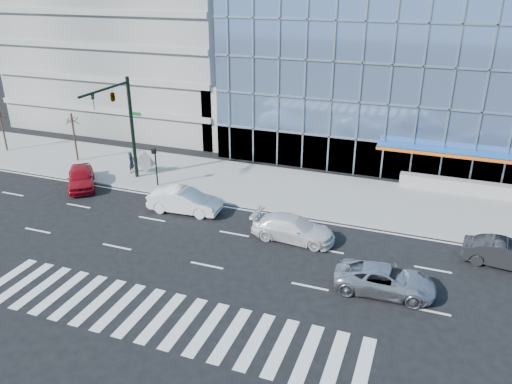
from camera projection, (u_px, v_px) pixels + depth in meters
ground at (234, 234)px, 31.59m from camera, size 160.00×160.00×0.00m
sidewalk at (274, 187)px, 38.44m from camera, size 120.00×8.00×0.15m
theatre_building at (479, 64)px, 46.47m from camera, size 42.00×26.00×15.00m
parking_garage at (158, 24)px, 56.35m from camera, size 24.00×24.00×20.00m
ramp_block at (248, 112)px, 47.79m from camera, size 6.00×8.00×6.00m
traffic_signal at (119, 107)px, 36.58m from camera, size 1.14×5.74×8.00m
ped_signal_post at (155, 161)px, 37.71m from camera, size 0.30×0.33×3.00m
street_tree_near at (72, 120)px, 42.29m from camera, size 1.10×1.10×4.23m
street_tree_far at (0, 115)px, 44.99m from camera, size 1.10×1.10×3.87m
silver_suv at (385, 280)px, 25.55m from camera, size 5.24×2.60×1.43m
white_suv at (293, 228)px, 30.66m from camera, size 5.25×2.29×1.50m
white_sedan at (184, 201)px, 34.23m from camera, size 5.13×2.09×1.65m
dark_sedan at (506, 254)px, 27.82m from camera, size 4.69×2.05×1.50m
red_sedan at (81, 177)px, 38.25m from camera, size 4.42×4.91×1.62m
pedestrian at (132, 162)px, 40.71m from camera, size 0.46×0.66×1.75m
tilted_panel at (145, 162)px, 40.64m from camera, size 1.82×0.32×1.83m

